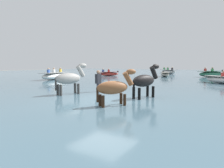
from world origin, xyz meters
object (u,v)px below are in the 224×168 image
at_px(horse_lead_chestnut, 114,89).
at_px(boat_near_starboard, 224,80).
at_px(horse_trailing_grey, 69,79).
at_px(boat_near_port, 109,74).
at_px(boat_far_inshore, 168,72).
at_px(person_spectator_far, 98,84).
at_px(boat_mid_outer, 55,76).
at_px(boat_distant_east, 165,74).
at_px(boat_distant_west, 211,74).
at_px(horse_flank_black, 145,82).

height_order(horse_lead_chestnut, boat_near_starboard, horse_lead_chestnut).
distance_m(horse_trailing_grey, boat_near_starboard, 12.70).
relative_size(horse_lead_chestnut, boat_near_port, 0.65).
xyz_separation_m(boat_far_inshore, person_spectator_far, (2.88, -23.86, 0.10)).
distance_m(horse_trailing_grey, boat_mid_outer, 11.14).
bearing_deg(boat_near_port, boat_mid_outer, -97.69).
xyz_separation_m(boat_distant_east, person_spectator_far, (1.15, -16.20, 0.17)).
height_order(boat_far_inshore, person_spectator_far, person_spectator_far).
height_order(boat_near_starboard, boat_distant_west, boat_distant_west).
xyz_separation_m(boat_near_starboard, boat_distant_east, (-6.90, 6.84, -0.02)).
relative_size(boat_far_inshore, person_spectator_far, 2.10).
height_order(horse_flank_black, boat_near_starboard, horse_flank_black).
relative_size(boat_mid_outer, person_spectator_far, 2.62).
distance_m(horse_flank_black, boat_mid_outer, 13.76).
xyz_separation_m(horse_flank_black, boat_near_starboard, (2.71, 9.95, -0.45)).
relative_size(horse_lead_chestnut, boat_far_inshore, 0.52).
height_order(horse_lead_chestnut, boat_mid_outer, horse_lead_chestnut).
height_order(boat_near_starboard, boat_distant_east, boat_near_starboard).
xyz_separation_m(boat_near_starboard, person_spectator_far, (-5.75, -9.36, 0.16)).
height_order(boat_distant_west, person_spectator_far, person_spectator_far).
height_order(horse_trailing_grey, boat_near_starboard, horse_trailing_grey).
bearing_deg(horse_lead_chestnut, boat_far_inshore, 101.90).
relative_size(horse_lead_chestnut, boat_distant_west, 0.53).
height_order(boat_near_starboard, boat_mid_outer, boat_mid_outer).
xyz_separation_m(horse_trailing_grey, boat_distant_east, (-0.48, 17.80, -0.50)).
distance_m(horse_flank_black, boat_distant_east, 17.32).
bearing_deg(boat_distant_west, boat_far_inshore, 141.58).
bearing_deg(boat_distant_east, boat_far_inshore, 102.70).
bearing_deg(horse_lead_chestnut, boat_near_starboard, 76.18).
distance_m(horse_flank_black, person_spectator_far, 3.11).
height_order(horse_lead_chestnut, horse_flank_black, horse_flank_black).
distance_m(horse_trailing_grey, boat_distant_east, 17.81).
bearing_deg(boat_distant_west, horse_trailing_grey, -103.13).
height_order(horse_trailing_grey, boat_far_inshore, horse_trailing_grey).
bearing_deg(boat_mid_outer, boat_distant_east, 52.86).
xyz_separation_m(boat_near_port, person_spectator_far, (8.21, -13.89, 0.18)).
bearing_deg(boat_far_inshore, boat_distant_west, -38.42).
height_order(horse_lead_chestnut, boat_far_inshore, horse_lead_chestnut).
height_order(horse_flank_black, boat_distant_east, horse_flank_black).
distance_m(boat_distant_east, boat_mid_outer, 13.60).
height_order(horse_lead_chestnut, person_spectator_far, horse_lead_chestnut).
bearing_deg(horse_trailing_grey, boat_near_port, 115.97).
relative_size(horse_trailing_grey, person_spectator_far, 1.23).
relative_size(boat_near_starboard, boat_distant_west, 0.96).
xyz_separation_m(horse_lead_chestnut, boat_mid_outer, (-12.11, 8.20, -0.26)).
bearing_deg(person_spectator_far, horse_trailing_grey, -112.70).
height_order(boat_mid_outer, boat_far_inshore, boat_mid_outer).
bearing_deg(horse_lead_chestnut, boat_mid_outer, 145.91).
xyz_separation_m(boat_near_starboard, boat_near_port, (-13.96, 4.53, -0.02)).
bearing_deg(horse_trailing_grey, horse_lead_chestnut, -19.97).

